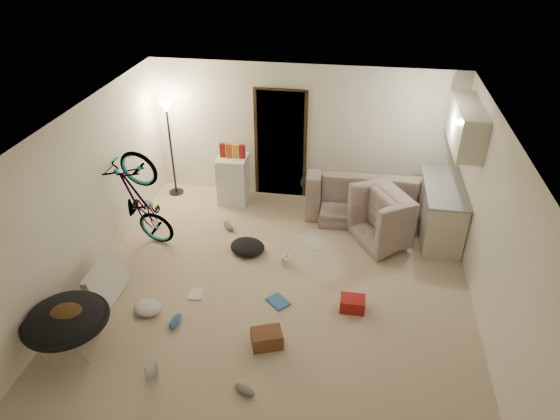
% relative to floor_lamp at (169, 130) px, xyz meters
% --- Properties ---
extents(floor, '(5.50, 6.00, 0.02)m').
position_rel_floor_lamp_xyz_m(floor, '(2.40, -2.65, -1.32)').
color(floor, beige).
rests_on(floor, ground).
extents(ceiling, '(5.50, 6.00, 0.02)m').
position_rel_floor_lamp_xyz_m(ceiling, '(2.40, -2.65, 1.20)').
color(ceiling, white).
rests_on(ceiling, wall_back).
extents(wall_back, '(5.50, 0.02, 2.50)m').
position_rel_floor_lamp_xyz_m(wall_back, '(2.40, 0.36, -0.06)').
color(wall_back, white).
rests_on(wall_back, floor).
extents(wall_left, '(0.02, 6.00, 2.50)m').
position_rel_floor_lamp_xyz_m(wall_left, '(-0.36, -2.65, -0.06)').
color(wall_left, white).
rests_on(wall_left, floor).
extents(wall_right, '(0.02, 6.00, 2.50)m').
position_rel_floor_lamp_xyz_m(wall_right, '(5.16, -2.65, -0.06)').
color(wall_right, white).
rests_on(wall_right, floor).
extents(doorway, '(0.85, 0.10, 2.04)m').
position_rel_floor_lamp_xyz_m(doorway, '(2.00, 0.32, -0.29)').
color(doorway, black).
rests_on(doorway, floor).
extents(door_trim, '(0.97, 0.04, 2.10)m').
position_rel_floor_lamp_xyz_m(door_trim, '(2.00, 0.29, -0.29)').
color(door_trim, '#342312').
rests_on(door_trim, floor).
extents(floor_lamp, '(0.28, 0.28, 1.81)m').
position_rel_floor_lamp_xyz_m(floor_lamp, '(0.00, 0.00, 0.00)').
color(floor_lamp, black).
rests_on(floor_lamp, floor).
extents(kitchen_counter, '(0.60, 1.50, 0.88)m').
position_rel_floor_lamp_xyz_m(kitchen_counter, '(4.83, -0.65, -0.87)').
color(kitchen_counter, beige).
rests_on(kitchen_counter, floor).
extents(counter_top, '(0.64, 1.54, 0.04)m').
position_rel_floor_lamp_xyz_m(counter_top, '(4.83, -0.65, -0.41)').
color(counter_top, gray).
rests_on(counter_top, kitchen_counter).
extents(kitchen_uppers, '(0.38, 1.40, 0.65)m').
position_rel_floor_lamp_xyz_m(kitchen_uppers, '(4.96, -0.65, 0.64)').
color(kitchen_uppers, beige).
rests_on(kitchen_uppers, wall_right).
extents(sofa, '(2.18, 0.88, 0.63)m').
position_rel_floor_lamp_xyz_m(sofa, '(3.66, -0.20, -0.99)').
color(sofa, '#3E463E').
rests_on(sofa, floor).
extents(armchair, '(1.31, 1.36, 0.68)m').
position_rel_floor_lamp_xyz_m(armchair, '(4.14, -0.89, -0.97)').
color(armchair, '#3E463E').
rests_on(armchair, floor).
extents(bicycle, '(1.89, 1.07, 1.03)m').
position_rel_floor_lamp_xyz_m(bicycle, '(0.10, -1.73, -0.84)').
color(bicycle, black).
rests_on(bicycle, floor).
extents(book_asset, '(0.27, 0.27, 0.02)m').
position_rel_floor_lamp_xyz_m(book_asset, '(1.16, -4.38, -1.30)').
color(book_asset, maroon).
rests_on(book_asset, floor).
extents(mini_fridge, '(0.53, 0.53, 0.89)m').
position_rel_floor_lamp_xyz_m(mini_fridge, '(1.18, -0.10, -0.86)').
color(mini_fridge, white).
rests_on(mini_fridge, floor).
extents(snack_box_0, '(0.11, 0.09, 0.30)m').
position_rel_floor_lamp_xyz_m(snack_box_0, '(1.01, -0.10, -0.31)').
color(snack_box_0, maroon).
rests_on(snack_box_0, mini_fridge).
extents(snack_box_1, '(0.10, 0.08, 0.30)m').
position_rel_floor_lamp_xyz_m(snack_box_1, '(1.13, -0.10, -0.31)').
color(snack_box_1, '#C54C18').
rests_on(snack_box_1, mini_fridge).
extents(snack_box_2, '(0.11, 0.09, 0.30)m').
position_rel_floor_lamp_xyz_m(snack_box_2, '(1.25, -0.10, -0.31)').
color(snack_box_2, gold).
rests_on(snack_box_2, mini_fridge).
extents(snack_box_3, '(0.11, 0.08, 0.30)m').
position_rel_floor_lamp_xyz_m(snack_box_3, '(1.37, -0.10, -0.31)').
color(snack_box_3, maroon).
rests_on(snack_box_3, mini_fridge).
extents(saucer_chair, '(1.03, 1.03, 0.73)m').
position_rel_floor_lamp_xyz_m(saucer_chair, '(0.10, -4.08, -0.87)').
color(saucer_chair, silver).
rests_on(saucer_chair, floor).
extents(hoodie, '(0.58, 0.52, 0.22)m').
position_rel_floor_lamp_xyz_m(hoodie, '(0.15, -4.11, -0.67)').
color(hoodie, '#4A3219').
rests_on(hoodie, saucer_chair).
extents(sofa_drape, '(0.64, 0.57, 0.28)m').
position_rel_floor_lamp_xyz_m(sofa_drape, '(2.71, -0.20, -0.77)').
color(sofa_drape, black).
rests_on(sofa_drape, sofa).
extents(tv_box, '(0.24, 0.92, 0.62)m').
position_rel_floor_lamp_xyz_m(tv_box, '(0.10, -3.06, -1.00)').
color(tv_box, silver).
rests_on(tv_box, floor).
extents(drink_case_a, '(0.45, 0.39, 0.22)m').
position_rel_floor_lamp_xyz_m(drink_case_a, '(2.45, -3.59, -1.20)').
color(drink_case_a, brown).
rests_on(drink_case_a, floor).
extents(drink_case_b, '(0.34, 0.25, 0.20)m').
position_rel_floor_lamp_xyz_m(drink_case_b, '(3.49, -2.76, -1.21)').
color(drink_case_b, maroon).
rests_on(drink_case_b, floor).
extents(juicer, '(0.16, 0.16, 0.23)m').
position_rel_floor_lamp_xyz_m(juicer, '(2.46, -1.93, -1.21)').
color(juicer, beige).
rests_on(juicer, floor).
extents(newspaper, '(0.64, 0.64, 0.01)m').
position_rel_floor_lamp_xyz_m(newspaper, '(2.79, -1.20, -1.30)').
color(newspaper, '#BBB6AC').
rests_on(newspaper, floor).
extents(book_blue, '(0.37, 0.37, 0.03)m').
position_rel_floor_lamp_xyz_m(book_blue, '(2.46, -2.79, -1.29)').
color(book_blue, '#3164B2').
rests_on(book_blue, floor).
extents(book_white, '(0.22, 0.27, 0.02)m').
position_rel_floor_lamp_xyz_m(book_white, '(1.27, -2.82, -1.30)').
color(book_white, silver).
rests_on(book_white, floor).
extents(shoe_0, '(0.28, 0.13, 0.10)m').
position_rel_floor_lamp_xyz_m(shoe_0, '(1.31, -0.10, -1.26)').
color(shoe_0, '#3164B2').
rests_on(shoe_0, floor).
extents(shoe_1, '(0.28, 0.31, 0.11)m').
position_rel_floor_lamp_xyz_m(shoe_1, '(1.31, -1.07, -1.25)').
color(shoe_1, slate).
rests_on(shoe_1, floor).
extents(shoe_2, '(0.16, 0.30, 0.10)m').
position_rel_floor_lamp_xyz_m(shoe_2, '(1.18, -3.42, -1.26)').
color(shoe_2, '#3164B2').
rests_on(shoe_2, floor).
extents(shoe_3, '(0.29, 0.20, 0.10)m').
position_rel_floor_lamp_xyz_m(shoe_3, '(2.34, -4.35, -1.26)').
color(shoe_3, slate).
rests_on(shoe_3, floor).
extents(clothes_lump_a, '(0.69, 0.63, 0.18)m').
position_rel_floor_lamp_xyz_m(clothes_lump_a, '(1.78, -1.67, -1.22)').
color(clothes_lump_a, black).
rests_on(clothes_lump_a, floor).
extents(clothes_lump_b, '(0.66, 0.63, 0.16)m').
position_rel_floor_lamp_xyz_m(clothes_lump_b, '(3.52, -0.10, -1.23)').
color(clothes_lump_b, black).
rests_on(clothes_lump_b, floor).
extents(clothes_lump_c, '(0.48, 0.45, 0.12)m').
position_rel_floor_lamp_xyz_m(clothes_lump_c, '(0.73, -3.25, -1.25)').
color(clothes_lump_c, silver).
rests_on(clothes_lump_c, floor).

